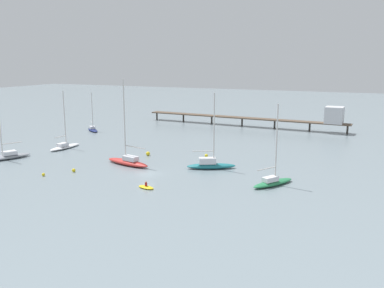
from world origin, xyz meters
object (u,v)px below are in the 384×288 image
pier (295,116)px  mooring_buoy_mid (74,170)px  sailboat_red (128,160)px  dinghy_yellow (146,187)px  mooring_buoy_far (148,154)px  sailboat_gray (6,156)px  mooring_buoy_inner (43,174)px  sailboat_green (273,181)px  sailboat_teal (210,164)px  sailboat_white (65,145)px  sailboat_navy (93,129)px  mooring_buoy_outer (206,156)px

pier → mooring_buoy_mid: 65.14m
sailboat_red → dinghy_yellow: bearing=-47.3°
sailboat_red → mooring_buoy_far: bearing=93.2°
sailboat_gray → mooring_buoy_mid: 18.41m
sailboat_red → mooring_buoy_inner: size_ratio=29.35×
sailboat_green → mooring_buoy_inner: sailboat_green is taller
dinghy_yellow → mooring_buoy_inner: bearing=-176.8°
sailboat_teal → mooring_buoy_inner: 28.55m
sailboat_white → sailboat_green: bearing=-10.1°
pier → mooring_buoy_mid: bearing=-114.6°
sailboat_green → dinghy_yellow: bearing=-151.9°
dinghy_yellow → mooring_buoy_mid: (-16.09, 2.98, 0.11)m
sailboat_navy → sailboat_green: 63.27m
sailboat_green → mooring_buoy_inner: (-36.27, -10.23, -0.48)m
sailboat_navy → sailboat_teal: bearing=-28.7°
pier → sailboat_red: sailboat_red is taller
sailboat_white → dinghy_yellow: bearing=-30.0°
mooring_buoy_mid → sailboat_teal: bearing=29.2°
dinghy_yellow → mooring_buoy_far: dinghy_yellow is taller
sailboat_green → sailboat_gray: (-51.56, -3.98, -0.05)m
pier → mooring_buoy_outer: bearing=-104.4°
sailboat_gray → mooring_buoy_mid: bearing=-6.9°
dinghy_yellow → mooring_buoy_mid: 16.37m
sailboat_white → mooring_buoy_far: sailboat_white is taller
pier → sailboat_white: (-41.63, -44.46, -3.13)m
pier → dinghy_yellow: 63.18m
mooring_buoy_outer → mooring_buoy_mid: bearing=-131.0°
sailboat_teal → pier: bearing=82.5°
sailboat_teal → mooring_buoy_far: 15.90m
sailboat_teal → dinghy_yellow: (-4.76, -14.62, -0.66)m
sailboat_green → mooring_buoy_mid: bearing=-169.5°
sailboat_red → sailboat_white: (-20.54, 6.78, -0.22)m
mooring_buoy_inner → mooring_buoy_far: mooring_buoy_far is taller
sailboat_white → mooring_buoy_outer: size_ratio=18.99×
sailboat_gray → sailboat_white: 13.03m
dinghy_yellow → mooring_buoy_outer: bearing=87.9°
sailboat_green → mooring_buoy_mid: sailboat_green is taller
sailboat_red → sailboat_teal: 15.28m
sailboat_green → sailboat_white: (-47.78, 8.48, -0.08)m
sailboat_teal → mooring_buoy_inner: sailboat_teal is taller
dinghy_yellow → mooring_buoy_mid: size_ratio=4.87×
pier → mooring_buoy_outer: pier is taller
sailboat_teal → dinghy_yellow: 15.39m
sailboat_navy → sailboat_white: size_ratio=0.83×
pier → sailboat_teal: (-6.27, -47.48, -2.93)m
dinghy_yellow → sailboat_navy: bearing=135.2°
sailboat_white → dinghy_yellow: (30.59, -17.65, -0.46)m
sailboat_gray → mooring_buoy_outer: 39.22m
dinghy_yellow → mooring_buoy_far: 21.74m
mooring_buoy_inner → mooring_buoy_mid: (2.99, 4.05, 0.05)m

